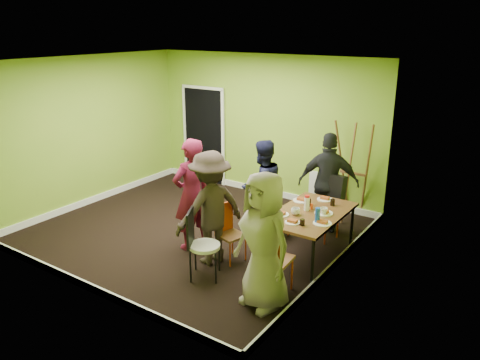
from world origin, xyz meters
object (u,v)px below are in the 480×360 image
Objects in this scene: person_left_near at (210,208)px; chair_left_near at (228,229)px; blue_bottle at (317,215)px; easel at (353,171)px; dining_table at (310,216)px; person_standing at (192,195)px; person_front_end at (264,241)px; chair_back_end at (331,193)px; chair_bentwood at (200,241)px; orange_bottle at (312,206)px; person_left_far at (262,187)px; chair_left_far at (269,202)px; chair_front_end at (271,255)px; thermos at (307,204)px; person_back_end at (329,183)px.

chair_left_near is at bearing 161.77° from person_left_near.
blue_bottle is 0.13× the size of person_left_near.
dining_table is at bearing -87.22° from easel.
person_standing reaches higher than person_front_end.
chair_back_end is 1.06× the size of chair_bentwood.
easel is at bearing 91.76° from orange_bottle.
person_left_far is at bearing 150.54° from blue_bottle.
chair_bentwood is 1.64m from blue_bottle.
chair_left_far is at bearing 163.57° from orange_bottle.
chair_front_end is (0.04, -1.16, -0.12)m from dining_table.
person_left_far is (-1.03, 0.44, -0.07)m from thermos.
blue_bottle is 1.12m from person_front_end.
dining_table is 1.39m from person_front_end.
orange_bottle is (0.05, -1.73, -0.08)m from easel.
blue_bottle reaches higher than orange_bottle.
dining_table is 0.87× the size of person_front_end.
thermos is 0.93× the size of blue_bottle.
person_front_end is (0.26, -2.48, 0.02)m from person_back_end.
easel is (0.01, 0.90, 0.14)m from chair_back_end.
person_front_end is at bearing 30.74° from chair_left_far.
chair_back_end is at bearing 96.16° from dining_table.
person_standing is (-0.66, 0.65, 0.33)m from chair_bentwood.
chair_left_near is at bearing -143.43° from thermos.
easel is 8.80× the size of thermos.
chair_left_far is at bearing 157.69° from thermos.
person_back_end is at bearing 91.96° from chair_front_end.
person_left_near reaches higher than chair_left_near.
easel is 0.77m from person_back_end.
chair_left_near is 1.35m from person_front_end.
easel is at bearing 88.21° from chair_front_end.
chair_left_far is 0.66× the size of person_left_far.
chair_back_end is 0.91m from easel.
chair_back_end is 5.16× the size of thermos.
person_left_near is at bearing -140.72° from thermos.
person_left_near is at bearing -9.56° from chair_left_far.
person_standing reaches higher than chair_bentwood.
easel reaches higher than person_front_end.
blue_bottle is 1.94m from person_standing.
chair_bentwood is 0.58× the size of person_left_near.
person_front_end is at bearing 84.81° from person_standing.
thermos is 2.44× the size of orange_bottle.
easel reaches higher than chair_left_far.
chair_left_near is at bearing 42.80° from person_back_end.
person_standing is (-1.56, -1.60, 0.14)m from chair_back_end.
chair_bentwood is 3.29m from easel.
person_front_end is at bearing 53.23° from person_left_far.
person_left_far is 1.32m from person_left_near.
chair_left_near is 0.84× the size of chair_front_end.
chair_front_end is 1.05× the size of chair_bentwood.
person_left_near is (-1.40, -0.56, -0.02)m from blue_bottle.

